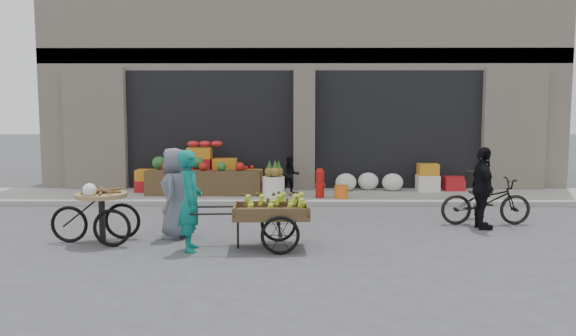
{
  "coord_description": "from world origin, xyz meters",
  "views": [
    {
      "loc": [
        -0.31,
        -9.61,
        2.21
      ],
      "look_at": [
        -0.39,
        0.97,
        1.1
      ],
      "focal_mm": 35.0,
      "sensor_mm": 36.0,
      "label": 1
    }
  ],
  "objects_px": {
    "banana_cart": "(268,210)",
    "vendor_woman": "(190,201)",
    "cyclist": "(483,188)",
    "pineapple_bin": "(274,187)",
    "seated_person": "(290,175)",
    "orange_bucket": "(341,192)",
    "vendor_grey": "(175,193)",
    "tricycle_cart": "(101,209)",
    "fire_hydrant": "(320,182)",
    "bicycle": "(486,201)"
  },
  "relations": [
    {
      "from": "tricycle_cart",
      "to": "cyclist",
      "type": "height_order",
      "value": "cyclist"
    },
    {
      "from": "banana_cart",
      "to": "bicycle",
      "type": "bearing_deg",
      "value": 21.48
    },
    {
      "from": "banana_cart",
      "to": "vendor_woman",
      "type": "relative_size",
      "value": 1.31
    },
    {
      "from": "tricycle_cart",
      "to": "cyclist",
      "type": "xyz_separation_m",
      "value": [
        6.68,
        1.14,
        0.2
      ]
    },
    {
      "from": "banana_cart",
      "to": "tricycle_cart",
      "type": "height_order",
      "value": "tricycle_cart"
    },
    {
      "from": "vendor_woman",
      "to": "bicycle",
      "type": "bearing_deg",
      "value": -76.66
    },
    {
      "from": "vendor_woman",
      "to": "vendor_grey",
      "type": "height_order",
      "value": "vendor_woman"
    },
    {
      "from": "banana_cart",
      "to": "cyclist",
      "type": "relative_size",
      "value": 1.36
    },
    {
      "from": "orange_bucket",
      "to": "fire_hydrant",
      "type": "bearing_deg",
      "value": 174.29
    },
    {
      "from": "orange_bucket",
      "to": "seated_person",
      "type": "xyz_separation_m",
      "value": [
        -1.2,
        0.7,
        0.31
      ]
    },
    {
      "from": "fire_hydrant",
      "to": "banana_cart",
      "type": "relative_size",
      "value": 0.34
    },
    {
      "from": "seated_person",
      "to": "vendor_woman",
      "type": "xyz_separation_m",
      "value": [
        -1.55,
        -5.18,
        0.21
      ]
    },
    {
      "from": "orange_bucket",
      "to": "vendor_grey",
      "type": "bearing_deg",
      "value": -131.33
    },
    {
      "from": "vendor_woman",
      "to": "fire_hydrant",
      "type": "bearing_deg",
      "value": -34.04
    },
    {
      "from": "vendor_grey",
      "to": "vendor_woman",
      "type": "bearing_deg",
      "value": 27.88
    },
    {
      "from": "fire_hydrant",
      "to": "vendor_woman",
      "type": "bearing_deg",
      "value": -116.44
    },
    {
      "from": "fire_hydrant",
      "to": "tricycle_cart",
      "type": "height_order",
      "value": "tricycle_cart"
    },
    {
      "from": "seated_person",
      "to": "cyclist",
      "type": "bearing_deg",
      "value": -54.86
    },
    {
      "from": "pineapple_bin",
      "to": "seated_person",
      "type": "relative_size",
      "value": 0.56
    },
    {
      "from": "tricycle_cart",
      "to": "banana_cart",
      "type": "bearing_deg",
      "value": -6.96
    },
    {
      "from": "pineapple_bin",
      "to": "orange_bucket",
      "type": "height_order",
      "value": "pineapple_bin"
    },
    {
      "from": "banana_cart",
      "to": "tricycle_cart",
      "type": "distance_m",
      "value": 2.8
    },
    {
      "from": "orange_bucket",
      "to": "vendor_grey",
      "type": "xyz_separation_m",
      "value": [
        -3.17,
        -3.6,
        0.51
      ]
    },
    {
      "from": "fire_hydrant",
      "to": "bicycle",
      "type": "height_order",
      "value": "bicycle"
    },
    {
      "from": "cyclist",
      "to": "vendor_woman",
      "type": "bearing_deg",
      "value": 106.84
    },
    {
      "from": "bicycle",
      "to": "banana_cart",
      "type": "bearing_deg",
      "value": 113.73
    },
    {
      "from": "vendor_grey",
      "to": "bicycle",
      "type": "xyz_separation_m",
      "value": [
        5.73,
        1.16,
        -0.33
      ]
    },
    {
      "from": "fire_hydrant",
      "to": "seated_person",
      "type": "relative_size",
      "value": 0.76
    },
    {
      "from": "banana_cart",
      "to": "tricycle_cart",
      "type": "relative_size",
      "value": 1.46
    },
    {
      "from": "seated_person",
      "to": "vendor_grey",
      "type": "xyz_separation_m",
      "value": [
        -1.97,
        -4.3,
        0.19
      ]
    },
    {
      "from": "vendor_woman",
      "to": "bicycle",
      "type": "xyz_separation_m",
      "value": [
        5.31,
        2.03,
        -0.34
      ]
    },
    {
      "from": "tricycle_cart",
      "to": "seated_person",
      "type": "bearing_deg",
      "value": 56.31
    },
    {
      "from": "pineapple_bin",
      "to": "seated_person",
      "type": "distance_m",
      "value": 0.75
    },
    {
      "from": "banana_cart",
      "to": "orange_bucket",
      "type": "bearing_deg",
      "value": 67.27
    },
    {
      "from": "seated_person",
      "to": "vendor_woman",
      "type": "height_order",
      "value": "vendor_woman"
    },
    {
      "from": "pineapple_bin",
      "to": "tricycle_cart",
      "type": "xyz_separation_m",
      "value": [
        -2.72,
        -4.09,
        0.2
      ]
    },
    {
      "from": "pineapple_bin",
      "to": "banana_cart",
      "type": "relative_size",
      "value": 0.25
    },
    {
      "from": "fire_hydrant",
      "to": "vendor_grey",
      "type": "xyz_separation_m",
      "value": [
        -2.67,
        -3.65,
        0.27
      ]
    },
    {
      "from": "pineapple_bin",
      "to": "seated_person",
      "type": "height_order",
      "value": "seated_person"
    },
    {
      "from": "bicycle",
      "to": "orange_bucket",
      "type": "bearing_deg",
      "value": 45.46
    },
    {
      "from": "pineapple_bin",
      "to": "banana_cart",
      "type": "height_order",
      "value": "banana_cart"
    },
    {
      "from": "banana_cart",
      "to": "pineapple_bin",
      "type": "bearing_deg",
      "value": 87.66
    },
    {
      "from": "pineapple_bin",
      "to": "vendor_grey",
      "type": "height_order",
      "value": "vendor_grey"
    },
    {
      "from": "vendor_woman",
      "to": "tricycle_cart",
      "type": "xyz_separation_m",
      "value": [
        -1.57,
        0.49,
        -0.23
      ]
    },
    {
      "from": "vendor_woman",
      "to": "cyclist",
      "type": "relative_size",
      "value": 1.04
    },
    {
      "from": "vendor_grey",
      "to": "cyclist",
      "type": "distance_m",
      "value": 5.58
    },
    {
      "from": "seated_person",
      "to": "bicycle",
      "type": "xyz_separation_m",
      "value": [
        3.76,
        -3.14,
        -0.13
      ]
    },
    {
      "from": "seated_person",
      "to": "bicycle",
      "type": "distance_m",
      "value": 4.9
    },
    {
      "from": "seated_person",
      "to": "banana_cart",
      "type": "bearing_deg",
      "value": -103.86
    },
    {
      "from": "orange_bucket",
      "to": "tricycle_cart",
      "type": "distance_m",
      "value": 5.88
    }
  ]
}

